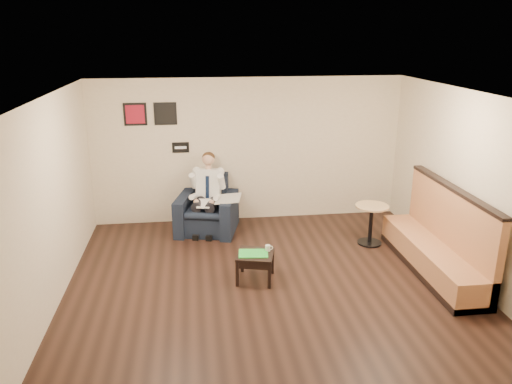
{
  "coord_description": "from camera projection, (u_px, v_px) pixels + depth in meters",
  "views": [
    {
      "loc": [
        -1.07,
        -6.41,
        3.62
      ],
      "look_at": [
        -0.08,
        1.2,
        1.13
      ],
      "focal_mm": 35.0,
      "sensor_mm": 36.0,
      "label": 1
    }
  ],
  "objects": [
    {
      "name": "wall_right",
      "position": [
        477.0,
        191.0,
        7.23
      ],
      "size": [
        0.02,
        6.0,
        2.8
      ],
      "primitive_type": "cube",
      "color": "beige",
      "rests_on": "ground"
    },
    {
      "name": "seating_sign",
      "position": [
        181.0,
        147.0,
        9.49
      ],
      "size": [
        0.32,
        0.02,
        0.2
      ],
      "primitive_type": "cube",
      "color": "black",
      "rests_on": "wall_back"
    },
    {
      "name": "green_folder",
      "position": [
        253.0,
        253.0,
        7.46
      ],
      "size": [
        0.47,
        0.36,
        0.01
      ],
      "primitive_type": "cube",
      "rotation": [
        0.0,
        0.0,
        -0.12
      ],
      "color": "green",
      "rests_on": "side_table"
    },
    {
      "name": "banquette",
      "position": [
        435.0,
        231.0,
        7.69
      ],
      "size": [
        0.63,
        2.63,
        1.34
      ],
      "primitive_type": "cube",
      "color": "#B37045",
      "rests_on": "ground"
    },
    {
      "name": "coffee_mug",
      "position": [
        268.0,
        248.0,
        7.56
      ],
      "size": [
        0.1,
        0.1,
        0.09
      ],
      "primitive_type": "cylinder",
      "rotation": [
        0.0,
        0.0,
        -0.26
      ],
      "color": "white",
      "rests_on": "side_table"
    },
    {
      "name": "ceiling",
      "position": [
        274.0,
        97.0,
        6.43
      ],
      "size": [
        6.0,
        6.0,
        0.02
      ],
      "primitive_type": "cube",
      "color": "white",
      "rests_on": "wall_back"
    },
    {
      "name": "art_print_right",
      "position": [
        165.0,
        114.0,
        9.26
      ],
      "size": [
        0.42,
        0.03,
        0.42
      ],
      "primitive_type": "cube",
      "color": "black",
      "rests_on": "wall_back"
    },
    {
      "name": "wall_left",
      "position": [
        46.0,
        209.0,
        6.5
      ],
      "size": [
        0.02,
        6.0,
        2.8
      ],
      "primitive_type": "cube",
      "color": "beige",
      "rests_on": "ground"
    },
    {
      "name": "seated_man",
      "position": [
        205.0,
        198.0,
        9.14
      ],
      "size": [
        0.89,
        1.13,
        1.4
      ],
      "primitive_type": null,
      "rotation": [
        0.0,
        0.0,
        -0.24
      ],
      "color": "white",
      "rests_on": "armchair"
    },
    {
      "name": "newspaper",
      "position": [
        228.0,
        198.0,
        9.11
      ],
      "size": [
        0.54,
        0.63,
        0.01
      ],
      "primitive_type": "cube",
      "rotation": [
        0.0,
        0.0,
        -0.19
      ],
      "color": "silver",
      "rests_on": "armchair"
    },
    {
      "name": "lap_papers",
      "position": [
        204.0,
        203.0,
        9.05
      ],
      "size": [
        0.29,
        0.37,
        0.01
      ],
      "primitive_type": "cube",
      "rotation": [
        0.0,
        0.0,
        -0.17
      ],
      "color": "white",
      "rests_on": "seated_man"
    },
    {
      "name": "ground",
      "position": [
        272.0,
        290.0,
        7.3
      ],
      "size": [
        6.0,
        6.0,
        0.0
      ],
      "primitive_type": "plane",
      "color": "black",
      "rests_on": "ground"
    },
    {
      "name": "armchair",
      "position": [
        207.0,
        205.0,
        9.32
      ],
      "size": [
        1.28,
        1.28,
        1.02
      ],
      "primitive_type": "cube",
      "rotation": [
        0.0,
        0.0,
        -0.24
      ],
      "color": "black",
      "rests_on": "ground"
    },
    {
      "name": "cafe_table",
      "position": [
        371.0,
        225.0,
        8.79
      ],
      "size": [
        0.61,
        0.61,
        0.72
      ],
      "primitive_type": "cylinder",
      "rotation": [
        0.0,
        0.0,
        0.05
      ],
      "color": "tan",
      "rests_on": "ground"
    },
    {
      "name": "wall_back",
      "position": [
        248.0,
        150.0,
        9.69
      ],
      "size": [
        6.0,
        0.02,
        2.8
      ],
      "primitive_type": "cube",
      "color": "beige",
      "rests_on": "ground"
    },
    {
      "name": "art_print_left",
      "position": [
        135.0,
        114.0,
        9.19
      ],
      "size": [
        0.42,
        0.03,
        0.42
      ],
      "primitive_type": "cube",
      "color": "maroon",
      "rests_on": "wall_back"
    },
    {
      "name": "smartphone",
      "position": [
        260.0,
        249.0,
        7.62
      ],
      "size": [
        0.15,
        0.12,
        0.01
      ],
      "primitive_type": "cube",
      "rotation": [
        0.0,
        0.0,
        -0.43
      ],
      "color": "black",
      "rests_on": "side_table"
    },
    {
      "name": "side_table",
      "position": [
        255.0,
        266.0,
        7.55
      ],
      "size": [
        0.65,
        0.65,
        0.44
      ],
      "primitive_type": "cube",
      "rotation": [
        0.0,
        0.0,
        -0.26
      ],
      "color": "black",
      "rests_on": "ground"
    },
    {
      "name": "wall_front",
      "position": [
        333.0,
        319.0,
        4.03
      ],
      "size": [
        6.0,
        0.02,
        2.8
      ],
      "primitive_type": "cube",
      "color": "beige",
      "rests_on": "ground"
    }
  ]
}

